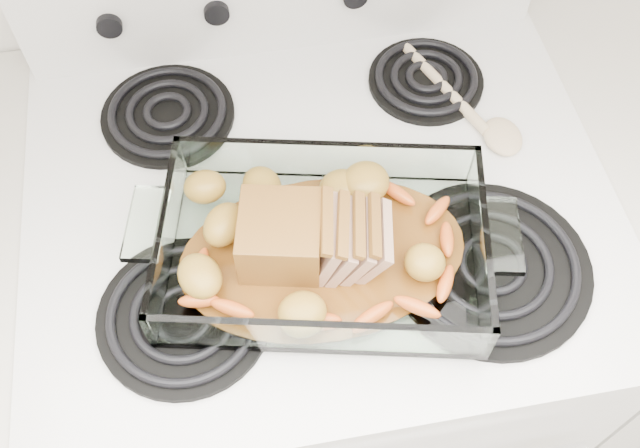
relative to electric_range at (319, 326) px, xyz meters
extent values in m
cube|color=white|center=(0.00, 0.00, -0.02)|extent=(0.76, 0.65, 0.92)
cube|color=white|center=(0.00, 0.00, 0.44)|extent=(0.78, 0.67, 0.02)
cylinder|color=black|center=(-0.19, -0.16, 0.46)|extent=(0.21, 0.21, 0.01)
cylinder|color=black|center=(0.19, -0.16, 0.46)|extent=(0.25, 0.25, 0.01)
cylinder|color=black|center=(-0.19, 0.16, 0.46)|extent=(0.19, 0.19, 0.01)
cylinder|color=black|center=(0.19, 0.16, 0.46)|extent=(0.17, 0.17, 0.01)
cylinder|color=black|center=(-0.25, 0.26, 0.54)|extent=(0.04, 0.02, 0.04)
cylinder|color=black|center=(-0.10, 0.26, 0.54)|extent=(0.04, 0.02, 0.04)
cube|color=white|center=(-0.01, -0.11, 0.47)|extent=(0.39, 0.25, 0.01)
cube|color=white|center=(-0.01, -0.24, 0.50)|extent=(0.39, 0.01, 0.07)
cube|color=white|center=(-0.01, 0.01, 0.50)|extent=(0.39, 0.01, 0.07)
cube|color=white|center=(-0.20, -0.11, 0.50)|extent=(0.01, 0.25, 0.07)
cube|color=white|center=(0.17, -0.11, 0.50)|extent=(0.01, 0.25, 0.07)
cylinder|color=#5F3610|center=(-0.01, -0.11, 0.47)|extent=(0.22, 0.22, 0.00)
cube|color=#8B5816|center=(-0.06, -0.11, 0.51)|extent=(0.10, 0.10, 0.08)
cube|color=tan|center=(-0.01, -0.11, 0.51)|extent=(0.04, 0.09, 0.07)
cube|color=tan|center=(0.01, -0.11, 0.51)|extent=(0.04, 0.09, 0.07)
cube|color=tan|center=(0.03, -0.11, 0.50)|extent=(0.04, 0.09, 0.07)
cube|color=tan|center=(0.05, -0.11, 0.50)|extent=(0.04, 0.09, 0.06)
ellipsoid|color=#CC4E1F|center=(-0.15, -0.19, 0.48)|extent=(0.05, 0.02, 0.02)
ellipsoid|color=#CC4E1F|center=(0.09, -0.19, 0.48)|extent=(0.05, 0.02, 0.02)
ellipsoid|color=#CC4E1F|center=(0.13, -0.09, 0.48)|extent=(0.05, 0.02, 0.02)
ellipsoid|color=#CC4E1F|center=(-0.16, -0.08, 0.48)|extent=(0.05, 0.02, 0.02)
ellipsoid|color=#AF8224|center=(-0.16, -0.04, 0.49)|extent=(0.06, 0.05, 0.04)
ellipsoid|color=#AF8224|center=(0.01, -0.03, 0.49)|extent=(0.06, 0.05, 0.04)
ellipsoid|color=#AF8224|center=(0.10, -0.13, 0.49)|extent=(0.06, 0.05, 0.04)
cylinder|color=#C8AE8A|center=(0.21, 0.14, 0.46)|extent=(0.09, 0.19, 0.02)
ellipsoid|color=#C8AE8A|center=(0.27, 0.03, 0.46)|extent=(0.05, 0.07, 0.02)
camera|label=1|loc=(-0.09, -0.54, 1.23)|focal=40.00mm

